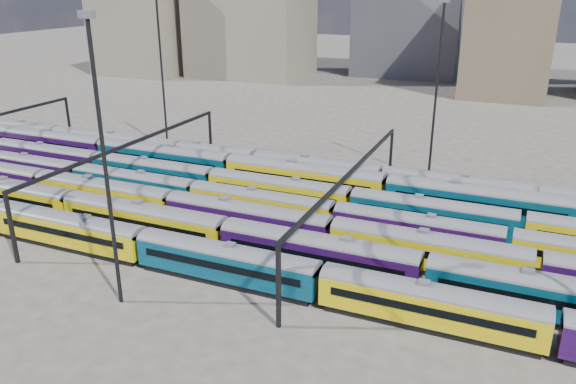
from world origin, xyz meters
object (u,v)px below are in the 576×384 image
at_px(rake_2, 332,231).
at_px(rake_0, 226,259).
at_px(mast_2, 104,156).
at_px(rake_1, 318,250).

bearing_deg(rake_2, rake_0, -126.35).
xyz_separation_m(rake_0, rake_2, (7.36, 10.00, 0.12)).
height_order(rake_0, mast_2, mast_2).
bearing_deg(mast_2, rake_2, 49.39).
distance_m(rake_0, mast_2, 15.25).
xyz_separation_m(rake_2, mast_2, (-14.58, -17.00, 11.34)).
height_order(rake_2, mast_2, mast_2).
xyz_separation_m(rake_1, mast_2, (-14.83, -12.00, 11.27)).
bearing_deg(rake_2, rake_1, -87.06).
xyz_separation_m(rake_0, rake_1, (7.62, 5.00, 0.20)).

